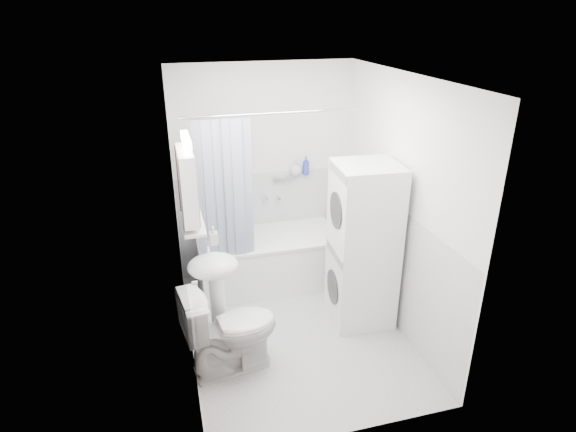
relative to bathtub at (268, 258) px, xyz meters
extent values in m
plane|color=#B3B3B8|center=(0.05, -0.92, -0.33)|extent=(2.60, 2.60, 0.00)
plane|color=white|center=(0.05, 0.38, 0.87)|extent=(2.00, 0.00, 2.00)
plane|color=white|center=(0.05, -2.22, 0.87)|extent=(2.00, 0.00, 2.00)
plane|color=white|center=(-0.95, -0.92, 0.87)|extent=(0.00, 2.60, 2.60)
plane|color=white|center=(1.05, -0.92, 0.87)|extent=(0.00, 2.60, 2.60)
plane|color=white|center=(0.05, -0.92, 2.07)|extent=(2.60, 2.60, 0.00)
plane|color=silver|center=(0.05, 0.37, 0.27)|extent=(1.98, 0.00, 1.98)
plane|color=silver|center=(-0.93, -0.92, 0.27)|extent=(0.00, 2.58, 2.58)
plane|color=silver|center=(1.04, -0.92, 0.27)|extent=(0.00, 2.58, 2.58)
plane|color=brown|center=(-0.93, -1.80, 0.67)|extent=(0.00, 2.00, 2.00)
cylinder|color=silver|center=(-0.90, -1.47, 0.67)|extent=(0.04, 0.04, 0.04)
cube|color=white|center=(0.00, 0.00, -0.05)|extent=(1.53, 0.71, 0.56)
cube|color=white|center=(0.00, 0.00, 0.25)|extent=(1.55, 0.73, 0.03)
cube|color=silver|center=(0.00, 0.00, 0.13)|extent=(1.35, 0.53, 0.20)
cylinder|color=silver|center=(0.20, 0.33, 0.58)|extent=(0.04, 0.12, 0.04)
cylinder|color=silver|center=(0.00, -0.31, 1.67)|extent=(1.73, 0.02, 0.02)
cube|color=#16244E|center=(-0.71, -0.31, 0.92)|extent=(0.10, 0.02, 1.45)
cube|color=#16244E|center=(-0.62, -0.31, 0.92)|extent=(0.10, 0.02, 1.45)
cube|color=#16244E|center=(-0.53, -0.31, 0.92)|extent=(0.10, 0.02, 1.45)
cube|color=#16244E|center=(-0.44, -0.31, 0.92)|extent=(0.10, 0.02, 1.45)
cube|color=#16244E|center=(-0.35, -0.31, 0.92)|extent=(0.10, 0.02, 1.45)
cube|color=#16244E|center=(-0.26, -0.31, 0.92)|extent=(0.10, 0.02, 1.45)
ellipsoid|color=white|center=(-0.71, -0.97, 0.52)|extent=(0.44, 0.37, 0.20)
cylinder|color=white|center=(-0.69, -0.97, 0.05)|extent=(0.14, 0.14, 0.75)
cylinder|color=silver|center=(-0.73, -0.83, 0.64)|extent=(0.03, 0.03, 0.14)
cylinder|color=silver|center=(-0.73, -0.87, 0.70)|extent=(0.02, 0.10, 0.02)
cube|color=white|center=(-0.86, -0.82, 1.22)|extent=(0.12, 0.50, 0.60)
cube|color=white|center=(-0.79, -0.82, 1.22)|extent=(0.01, 0.47, 0.57)
cube|color=#FFEABF|center=(-0.84, -0.82, 1.60)|extent=(0.06, 0.45, 0.06)
cube|color=silver|center=(-0.84, -0.82, 0.87)|extent=(0.18, 0.54, 0.02)
cube|color=silver|center=(0.25, 0.32, 0.82)|extent=(0.22, 0.06, 0.02)
cube|color=#561317|center=(-0.89, -0.17, 1.00)|extent=(0.05, 0.31, 0.72)
cube|color=#561317|center=(-0.86, -0.17, 1.33)|extent=(0.03, 0.27, 0.08)
cylinder|color=silver|center=(-0.90, -0.17, 1.37)|extent=(0.02, 0.04, 0.02)
cube|color=white|center=(0.73, -0.88, 0.08)|extent=(0.61, 0.61, 0.81)
cylinder|color=#2D2D33|center=(0.44, -0.88, 0.07)|extent=(0.04, 0.34, 0.34)
cube|color=gray|center=(0.44, -0.88, 0.44)|extent=(0.04, 0.51, 0.08)
cube|color=white|center=(0.73, -0.88, 0.89)|extent=(0.61, 0.61, 0.81)
cylinder|color=#2D2D33|center=(0.44, -0.88, 0.88)|extent=(0.04, 0.34, 0.34)
cube|color=gray|center=(0.44, -0.88, 1.25)|extent=(0.04, 0.51, 0.08)
imported|color=white|center=(-0.63, -1.29, 0.07)|extent=(0.86, 0.56, 0.79)
imported|color=gray|center=(-0.66, -0.67, 0.62)|extent=(0.08, 0.17, 0.08)
imported|color=gray|center=(-0.84, -0.97, 0.92)|extent=(0.07, 0.18, 0.07)
imported|color=gray|center=(-0.84, -0.70, 0.94)|extent=(0.10, 0.09, 0.10)
imported|color=gray|center=(0.40, 0.32, 0.90)|extent=(0.13, 0.17, 0.13)
imported|color=#2B3EAD|center=(0.52, 0.32, 0.88)|extent=(0.08, 0.21, 0.08)
camera|label=1|loc=(-1.03, -4.65, 2.56)|focal=30.00mm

